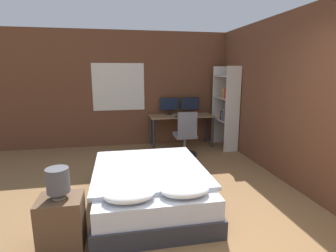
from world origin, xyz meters
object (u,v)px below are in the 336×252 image
monitor_right (190,104)px  monitor_left (169,105)px  desk (181,119)px  bookshelf (227,105)px  nightstand (62,223)px  bed (150,187)px  keyboard (183,116)px  computer_mouse (195,116)px  office_chair (185,138)px  bedside_lamp (58,181)px

monitor_right → monitor_left: bearing=180.0°
desk → monitor_right: 0.46m
bookshelf → nightstand: bearing=-135.2°
bed → keyboard: size_ratio=4.97×
computer_mouse → office_chair: bearing=-123.5°
monitor_left → computer_mouse: size_ratio=6.57×
monitor_left → bookshelf: bearing=-24.5°
monitor_left → office_chair: (0.16, -0.96, -0.60)m
monitor_left → monitor_right: size_ratio=1.00×
keyboard → computer_mouse: 0.28m
monitor_left → keyboard: size_ratio=1.20×
monitor_left → keyboard: (0.26, -0.39, -0.22)m
monitor_right → office_chair: size_ratio=0.47×
bedside_lamp → desk: bedside_lamp is taller
bed → bookshelf: size_ratio=1.01×
bedside_lamp → office_chair: office_chair is taller
keyboard → office_chair: size_ratio=0.40×
monitor_right → bookshelf: bearing=-38.1°
monitor_right → keyboard: 0.52m
bookshelf → office_chair: bearing=-159.5°
nightstand → monitor_right: bearing=57.0°
bedside_lamp → desk: bearing=58.6°
monitor_left → monitor_right: 0.52m
nightstand → bed: bearing=35.5°
bedside_lamp → bookshelf: size_ratio=0.16×
desk → bookshelf: bearing=-20.5°
monitor_left → keyboard: 0.52m
computer_mouse → nightstand: bearing=-126.4°
keyboard → bookshelf: 1.03m
bed → keyboard: (1.09, 2.51, 0.50)m
computer_mouse → bookshelf: 0.76m
keyboard → computer_mouse: computer_mouse is taller
bed → office_chair: size_ratio=1.97×
nightstand → keyboard: keyboard is taller
bed → nightstand: 1.22m
bedside_lamp → office_chair: (1.99, 2.64, -0.35)m
monitor_left → keyboard: monitor_left is taller
nightstand → office_chair: office_chair is taller
computer_mouse → desk: bearing=145.3°
bedside_lamp → monitor_left: bearing=63.2°
desk → monitor_left: bearing=142.5°
monitor_left → computer_mouse: bearing=-36.1°
monitor_left → bookshelf: (1.24, -0.56, 0.04)m
bed → bedside_lamp: 1.31m
bedside_lamp → monitor_right: (2.34, 3.61, 0.25)m
bookshelf → monitor_right: bearing=141.9°
nightstand → desk: bearing=58.6°
office_chair → bookshelf: 1.31m
nightstand → office_chair: (1.99, 2.64, 0.11)m
nightstand → monitor_left: size_ratio=1.20×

